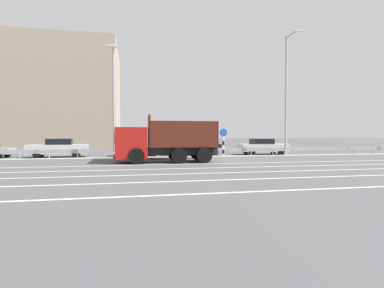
% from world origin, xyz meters
% --- Properties ---
extents(ground_plane, '(320.00, 320.00, 0.00)m').
position_xyz_m(ground_plane, '(0.00, 0.00, 0.00)').
color(ground_plane, '#4C4C4F').
extents(lane_strip_0, '(70.30, 0.16, 0.01)m').
position_xyz_m(lane_strip_0, '(-3.68, -2.56, 0.00)').
color(lane_strip_0, silver).
rests_on(lane_strip_0, ground_plane).
extents(lane_strip_1, '(70.30, 0.16, 0.01)m').
position_xyz_m(lane_strip_1, '(-3.68, -5.00, 0.00)').
color(lane_strip_1, silver).
rests_on(lane_strip_1, ground_plane).
extents(lane_strip_2, '(70.30, 0.16, 0.01)m').
position_xyz_m(lane_strip_2, '(-3.68, -7.28, 0.00)').
color(lane_strip_2, silver).
rests_on(lane_strip_2, ground_plane).
extents(lane_strip_3, '(70.30, 0.16, 0.01)m').
position_xyz_m(lane_strip_3, '(-3.68, -9.54, 0.00)').
color(lane_strip_3, silver).
rests_on(lane_strip_3, ground_plane).
extents(lane_strip_4, '(70.30, 0.16, 0.01)m').
position_xyz_m(lane_strip_4, '(-3.68, -12.23, 0.00)').
color(lane_strip_4, silver).
rests_on(lane_strip_4, ground_plane).
extents(median_island, '(38.67, 1.10, 0.18)m').
position_xyz_m(median_island, '(0.00, 1.74, 0.09)').
color(median_island, gray).
rests_on(median_island, ground_plane).
extents(median_guardrail, '(70.30, 0.09, 0.78)m').
position_xyz_m(median_guardrail, '(-0.00, 3.04, 0.57)').
color(median_guardrail, '#9EA0A5').
rests_on(median_guardrail, ground_plane).
extents(dump_truck, '(7.07, 2.78, 3.23)m').
position_xyz_m(dump_truck, '(-4.59, -0.74, 1.23)').
color(dump_truck, red).
rests_on(dump_truck, ground_plane).
extents(median_road_sign, '(0.70, 0.16, 2.44)m').
position_xyz_m(median_road_sign, '(1.17, 1.74, 1.27)').
color(median_road_sign, white).
rests_on(median_road_sign, ground_plane).
extents(street_lamp_1, '(0.71, 2.31, 8.17)m').
position_xyz_m(street_lamp_1, '(-7.40, 1.61, 4.57)').
color(street_lamp_1, '#ADADB2').
rests_on(street_lamp_1, ground_plane).
extents(street_lamp_2, '(0.71, 2.15, 10.17)m').
position_xyz_m(street_lamp_2, '(6.64, 1.59, 5.57)').
color(street_lamp_2, '#ADADB2').
rests_on(street_lamp_2, ground_plane).
extents(parked_car_3, '(4.89, 2.05, 1.58)m').
position_xyz_m(parked_car_3, '(-12.22, 5.64, 0.79)').
color(parked_car_3, silver).
rests_on(parked_car_3, ground_plane).
extents(parked_car_4, '(4.15, 1.88, 1.26)m').
position_xyz_m(parked_car_4, '(-5.64, 5.91, 0.66)').
color(parked_car_4, '#A3A3A8').
rests_on(parked_car_4, ground_plane).
extents(parked_car_5, '(4.87, 2.14, 1.53)m').
position_xyz_m(parked_car_5, '(-0.38, 5.99, 0.77)').
color(parked_car_5, black).
rests_on(parked_car_5, ground_plane).
extents(parked_car_6, '(4.72, 2.20, 1.53)m').
position_xyz_m(parked_car_6, '(6.41, 5.71, 0.77)').
color(parked_car_6, silver).
rests_on(parked_car_6, ground_plane).
extents(background_building_0, '(16.66, 14.33, 13.67)m').
position_xyz_m(background_building_0, '(-16.27, 21.78, 6.83)').
color(background_building_0, tan).
rests_on(background_building_0, ground_plane).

